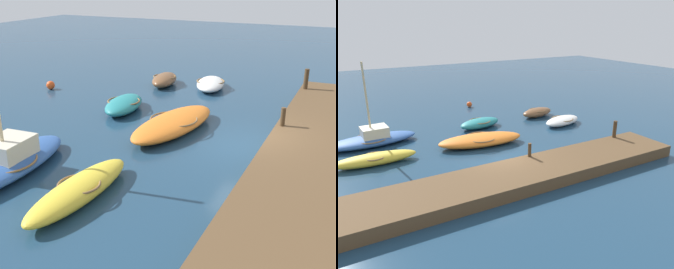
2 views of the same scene
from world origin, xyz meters
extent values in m
plane|color=navy|center=(0.00, 0.00, 0.00)|extent=(84.00, 84.00, 0.00)
cube|color=brown|center=(0.00, -2.24, 0.31)|extent=(18.08, 2.96, 0.63)
ellipsoid|color=gold|center=(-6.01, 3.43, 0.31)|extent=(4.49, 1.29, 0.62)
torus|color=olive|center=(-6.01, 3.43, 0.48)|extent=(1.30, 1.30, 0.07)
ellipsoid|color=orange|center=(0.29, 3.27, 0.35)|extent=(5.55, 2.66, 0.70)
torus|color=olive|center=(0.29, 3.27, 0.54)|extent=(2.27, 2.27, 0.07)
ellipsoid|color=#2D569E|center=(-5.68, 6.65, 0.30)|extent=(5.65, 2.40, 0.60)
torus|color=olive|center=(-5.68, 6.65, 0.46)|extent=(2.24, 2.24, 0.07)
cube|color=beige|center=(-5.44, 6.67, 0.81)|extent=(1.63, 1.40, 0.67)
ellipsoid|color=brown|center=(7.09, 6.94, 0.34)|extent=(3.02, 1.75, 0.69)
torus|color=olive|center=(7.09, 6.94, 0.53)|extent=(1.56, 1.56, 0.07)
ellipsoid|color=teal|center=(1.78, 6.57, 0.33)|extent=(3.43, 2.08, 0.66)
torus|color=olive|center=(1.78, 6.57, 0.51)|extent=(1.84, 1.84, 0.07)
ellipsoid|color=white|center=(7.49, 4.21, 0.29)|extent=(3.52, 2.26, 0.59)
torus|color=olive|center=(7.49, 4.21, 0.45)|extent=(1.94, 1.94, 0.07)
cylinder|color=#47331E|center=(1.12, -1.01, 0.99)|extent=(0.18, 0.18, 0.74)
cylinder|color=#47331E|center=(7.33, -1.01, 1.14)|extent=(0.23, 0.23, 1.04)
sphere|color=#E54C19|center=(3.50, 12.46, 0.24)|extent=(0.48, 0.48, 0.48)
camera|label=1|loc=(-14.59, -3.44, 6.15)|focal=44.37mm
camera|label=2|loc=(-8.02, -14.69, 7.53)|focal=35.84mm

